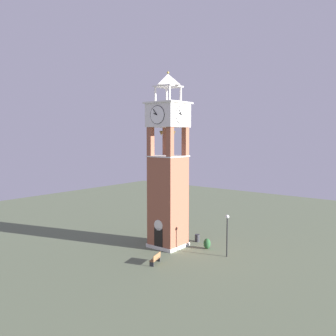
{
  "coord_description": "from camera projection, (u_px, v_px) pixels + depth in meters",
  "views": [
    {
      "loc": [
        23.49,
        -29.35,
        11.61
      ],
      "look_at": [
        0.0,
        0.0,
        8.27
      ],
      "focal_mm": 39.13,
      "sensor_mm": 36.0,
      "label": 1
    }
  ],
  "objects": [
    {
      "name": "trash_bin",
      "position": [
        197.0,
        238.0,
        40.12
      ],
      "size": [
        0.52,
        0.52,
        0.8
      ],
      "primitive_type": "cylinder",
      "color": "#2D2D33",
      "rests_on": "ground"
    },
    {
      "name": "park_bench",
      "position": [
        156.0,
        259.0,
        33.12
      ],
      "size": [
        0.89,
        1.66,
        0.95
      ],
      "color": "brown",
      "rests_on": "ground"
    },
    {
      "name": "lamp_post",
      "position": [
        227.0,
        228.0,
        34.92
      ],
      "size": [
        0.36,
        0.36,
        4.09
      ],
      "color": "black",
      "rests_on": "ground"
    },
    {
      "name": "clock_tower",
      "position": [
        168.0,
        176.0,
        37.81
      ],
      "size": [
        3.7,
        3.7,
        18.07
      ],
      "color": "#93543D",
      "rests_on": "ground"
    },
    {
      "name": "shrub_near_entry",
      "position": [
        207.0,
        244.0,
        37.56
      ],
      "size": [
        0.73,
        0.73,
        1.08
      ],
      "primitive_type": "ellipsoid",
      "color": "#28562D",
      "rests_on": "ground"
    },
    {
      "name": "ground",
      "position": [
        168.0,
        246.0,
        38.47
      ],
      "size": [
        80.0,
        80.0,
        0.0
      ],
      "primitive_type": "plane",
      "color": "#5B664C"
    }
  ]
}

